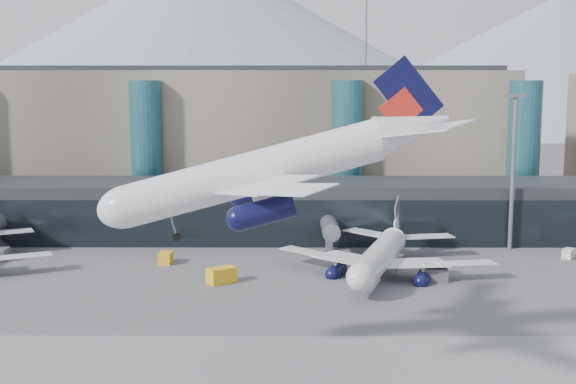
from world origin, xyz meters
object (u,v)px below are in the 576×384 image
object	(u,v)px
hero_jet	(287,156)
lightmast_mid	(513,162)
veh_c	(435,275)
veh_d	(568,253)
veh_f	(2,254)
veh_h	(222,275)
veh_b	(166,258)
jet_parked_mid	(384,245)

from	to	relation	value
hero_jet	lightmast_mid	bearing A→B (deg)	51.95
veh_c	hero_jet	bearing A→B (deg)	-117.65
veh_d	hero_jet	bearing A→B (deg)	174.50
lightmast_mid	veh_f	distance (m)	82.62
veh_c	veh_f	xyz separation A→B (m)	(-64.70, 12.39, -0.03)
veh_d	veh_h	xyz separation A→B (m)	(-52.96, -14.92, 0.34)
hero_jet	veh_h	distance (m)	38.73
hero_jet	veh_f	distance (m)	66.65
lightmast_mid	veh_b	world-z (taller)	lightmast_mid
lightmast_mid	veh_h	size ratio (longest dim) A/B	6.59
veh_b	veh_d	world-z (taller)	veh_b
lightmast_mid	jet_parked_mid	xyz separation A→B (m)	(-22.97, -15.71, -10.36)
jet_parked_mid	veh_d	distance (m)	31.72
jet_parked_mid	veh_f	bearing A→B (deg)	100.57
veh_d	veh_h	distance (m)	55.02
veh_c	veh_d	xyz separation A→B (m)	(23.61, 13.94, -0.18)
veh_c	veh_b	bearing A→B (deg)	168.93
lightmast_mid	jet_parked_mid	size ratio (longest dim) A/B	0.77
veh_d	veh_f	size ratio (longest dim) A/B	0.82
veh_b	hero_jet	bearing A→B (deg)	-154.70
jet_parked_mid	veh_c	size ratio (longest dim) A/B	10.17
veh_f	veh_d	bearing A→B (deg)	-91.55
veh_c	veh_h	distance (m)	29.36
lightmast_mid	veh_c	distance (m)	29.53
jet_parked_mid	veh_d	xyz separation A→B (m)	(30.19, 9.14, -3.32)
lightmast_mid	veh_b	xyz separation A→B (m)	(-55.33, -10.27, -13.57)
veh_c	veh_h	world-z (taller)	veh_h
veh_f	lightmast_mid	bearing A→B (deg)	-86.83
veh_c	veh_d	distance (m)	27.42
veh_d	veh_h	bearing A→B (deg)	143.11
jet_parked_mid	veh_c	xyz separation A→B (m)	(6.58, -4.81, -3.15)
veh_f	veh_h	bearing A→B (deg)	-113.27
veh_b	jet_parked_mid	bearing A→B (deg)	-97.42
veh_c	veh_h	size ratio (longest dim) A/B	0.85
hero_jet	veh_d	world-z (taller)	hero_jet
veh_b	lightmast_mid	bearing A→B (deg)	-77.36
veh_b	veh_d	xyz separation A→B (m)	(62.55, 3.69, -0.11)
hero_jet	veh_f	world-z (taller)	hero_jet
jet_parked_mid	veh_d	size ratio (longest dim) A/B	12.94
hero_jet	veh_d	bearing A→B (deg)	43.33
veh_h	veh_d	bearing A→B (deg)	-21.25
veh_c	veh_h	bearing A→B (deg)	-174.42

